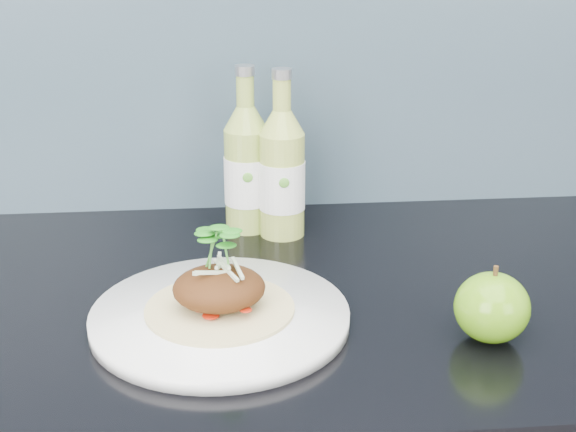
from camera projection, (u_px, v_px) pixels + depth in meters
name	position (u px, v px, depth m)	size (l,w,h in m)	color
dinner_plate	(220.00, 317.00, 0.87)	(0.33, 0.33, 0.02)	white
pork_taco	(219.00, 286.00, 0.86)	(0.16, 0.16, 0.10)	tan
green_apple	(492.00, 307.00, 0.83)	(0.09, 0.09, 0.08)	#4F8B0F
cider_bottle_left	(247.00, 169.00, 1.11)	(0.07, 0.07, 0.23)	#97AF48
cider_bottle_right	(282.00, 174.00, 1.09)	(0.07, 0.07, 0.23)	#A5B74C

